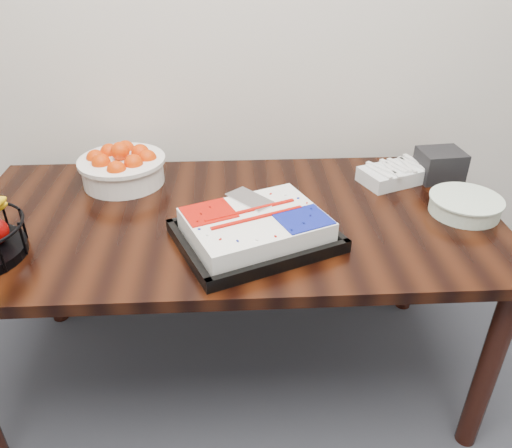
{
  "coord_description": "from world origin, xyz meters",
  "views": [
    {
      "loc": [
        0.0,
        0.53,
        1.6
      ],
      "look_at": [
        0.07,
        1.8,
        0.83
      ],
      "focal_mm": 35.0,
      "sensor_mm": 36.0,
      "label": 1
    }
  ],
  "objects": [
    {
      "name": "table",
      "position": [
        0.0,
        2.0,
        0.66
      ],
      "size": [
        1.8,
        0.9,
        0.75
      ],
      "color": "black",
      "rests_on": "ground"
    },
    {
      "name": "cake_tray",
      "position": [
        0.07,
        1.83,
        0.79
      ],
      "size": [
        0.56,
        0.51,
        0.1
      ],
      "color": "black",
      "rests_on": "table"
    },
    {
      "name": "tangerine_bowl",
      "position": [
        -0.4,
        2.26,
        0.84
      ],
      "size": [
        0.32,
        0.32,
        0.2
      ],
      "color": "white",
      "rests_on": "table"
    },
    {
      "name": "plate_stack",
      "position": [
        0.79,
        1.97,
        0.78
      ],
      "size": [
        0.24,
        0.24,
        0.06
      ],
      "color": "white",
      "rests_on": "table"
    },
    {
      "name": "fork_bag",
      "position": [
        0.61,
        2.21,
        0.78
      ],
      "size": [
        0.26,
        0.22,
        0.06
      ],
      "color": "silver",
      "rests_on": "table"
    },
    {
      "name": "napkin_box",
      "position": [
        0.8,
        2.24,
        0.81
      ],
      "size": [
        0.17,
        0.15,
        0.11
      ],
      "primitive_type": "cube",
      "rotation": [
        0.0,
        0.0,
        0.09
      ],
      "color": "black",
      "rests_on": "table"
    }
  ]
}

